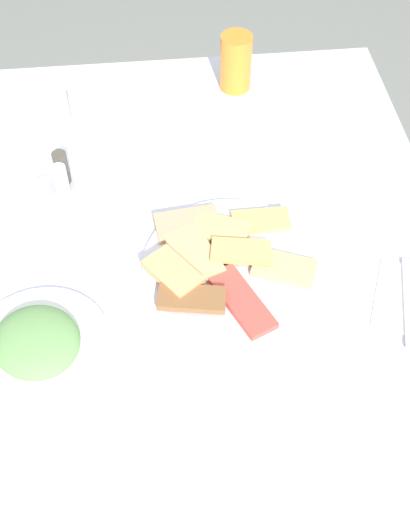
{
  "coord_description": "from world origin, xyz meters",
  "views": [
    {
      "loc": [
        -0.68,
        0.04,
        1.61
      ],
      "look_at": [
        -0.0,
        -0.03,
        0.77
      ],
      "focal_mm": 46.17,
      "sensor_mm": 36.0,
      "label": 1
    }
  ],
  "objects_px": {
    "spoon": "(410,302)",
    "condiment_caddy": "(63,182)",
    "drinking_glass": "(52,113)",
    "dining_table": "(188,292)",
    "salad_plate_greens": "(37,344)",
    "soda_can": "(236,62)",
    "pide_platter": "(226,262)"
  },
  "relations": [
    {
      "from": "condiment_caddy",
      "to": "pide_platter",
      "type": "bearing_deg",
      "value": -126.74
    },
    {
      "from": "pide_platter",
      "to": "soda_can",
      "type": "bearing_deg",
      "value": -9.25
    },
    {
      "from": "dining_table",
      "to": "spoon",
      "type": "distance_m",
      "value": 0.38
    },
    {
      "from": "drinking_glass",
      "to": "spoon",
      "type": "xyz_separation_m",
      "value": [
        -0.48,
        -0.58,
        -0.04
      ]
    },
    {
      "from": "drinking_glass",
      "to": "spoon",
      "type": "relative_size",
      "value": 0.57
    },
    {
      "from": "spoon",
      "to": "condiment_caddy",
      "type": "xyz_separation_m",
      "value": [
        0.31,
        0.56,
        0.02
      ]
    },
    {
      "from": "dining_table",
      "to": "pide_platter",
      "type": "xyz_separation_m",
      "value": [
        -0.01,
        -0.06,
        0.09
      ]
    },
    {
      "from": "condiment_caddy",
      "to": "dining_table",
      "type": "bearing_deg",
      "value": -133.47
    },
    {
      "from": "dining_table",
      "to": "drinking_glass",
      "type": "xyz_separation_m",
      "value": [
        0.37,
        0.23,
        0.12
      ]
    },
    {
      "from": "salad_plate_greens",
      "to": "condiment_caddy",
      "type": "height_order",
      "value": "condiment_caddy"
    },
    {
      "from": "salad_plate_greens",
      "to": "drinking_glass",
      "type": "relative_size",
      "value": 2.22
    },
    {
      "from": "soda_can",
      "to": "spoon",
      "type": "height_order",
      "value": "soda_can"
    },
    {
      "from": "drinking_glass",
      "to": "condiment_caddy",
      "type": "bearing_deg",
      "value": -172.32
    },
    {
      "from": "soda_can",
      "to": "drinking_glass",
      "type": "height_order",
      "value": "soda_can"
    },
    {
      "from": "soda_can",
      "to": "drinking_glass",
      "type": "distance_m",
      "value": 0.39
    },
    {
      "from": "drinking_glass",
      "to": "spoon",
      "type": "distance_m",
      "value": 0.76
    },
    {
      "from": "pide_platter",
      "to": "soda_can",
      "type": "relative_size",
      "value": 2.49
    },
    {
      "from": "condiment_caddy",
      "to": "spoon",
      "type": "bearing_deg",
      "value": -119.07
    },
    {
      "from": "pide_platter",
      "to": "salad_plate_greens",
      "type": "xyz_separation_m",
      "value": [
        -0.13,
        0.3,
        0.0
      ]
    },
    {
      "from": "salad_plate_greens",
      "to": "soda_can",
      "type": "height_order",
      "value": "soda_can"
    },
    {
      "from": "soda_can",
      "to": "condiment_caddy",
      "type": "distance_m",
      "value": 0.45
    },
    {
      "from": "salad_plate_greens",
      "to": "spoon",
      "type": "distance_m",
      "value": 0.59
    },
    {
      "from": "salad_plate_greens",
      "to": "dining_table",
      "type": "bearing_deg",
      "value": -60.24
    },
    {
      "from": "spoon",
      "to": "condiment_caddy",
      "type": "relative_size",
      "value": 1.56
    },
    {
      "from": "dining_table",
      "to": "spoon",
      "type": "bearing_deg",
      "value": -107.75
    },
    {
      "from": "pide_platter",
      "to": "drinking_glass",
      "type": "height_order",
      "value": "drinking_glass"
    },
    {
      "from": "pide_platter",
      "to": "salad_plate_greens",
      "type": "bearing_deg",
      "value": 113.37
    },
    {
      "from": "pide_platter",
      "to": "condiment_caddy",
      "type": "distance_m",
      "value": 0.34
    },
    {
      "from": "dining_table",
      "to": "condiment_caddy",
      "type": "distance_m",
      "value": 0.31
    },
    {
      "from": "spoon",
      "to": "condiment_caddy",
      "type": "height_order",
      "value": "condiment_caddy"
    },
    {
      "from": "salad_plate_greens",
      "to": "spoon",
      "type": "relative_size",
      "value": 1.27
    },
    {
      "from": "dining_table",
      "to": "condiment_caddy",
      "type": "height_order",
      "value": "condiment_caddy"
    }
  ]
}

